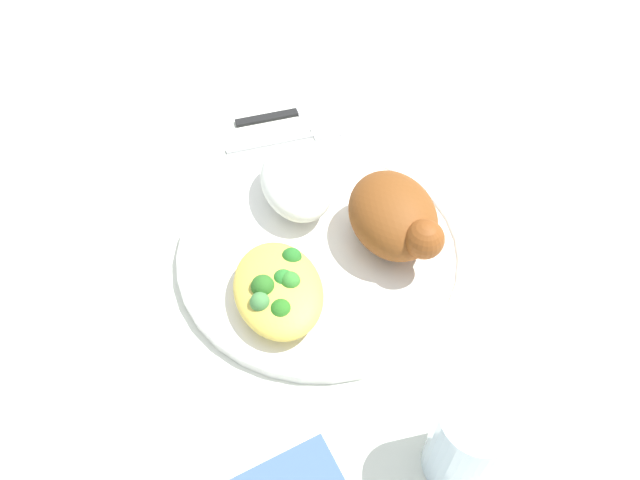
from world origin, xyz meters
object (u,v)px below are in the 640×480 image
(roasted_chicken, at_px, (395,217))
(knife, at_px, (296,112))
(mac_cheese_with_broccoli, at_px, (278,289))
(plate, at_px, (320,250))
(fork, at_px, (291,138))
(rice_pile, at_px, (297,182))
(water_glass, at_px, (467,442))

(roasted_chicken, bearing_deg, knife, -170.05)
(roasted_chicken, relative_size, mac_cheese_with_broccoli, 1.08)
(plate, distance_m, roasted_chicken, 0.08)
(plate, relative_size, fork, 2.05)
(roasted_chicken, height_order, rice_pile, roasted_chicken)
(rice_pile, xyz_separation_m, mac_cheese_with_broccoli, (0.12, -0.05, -0.01))
(roasted_chicken, height_order, mac_cheese_with_broccoli, roasted_chicken)
(rice_pile, xyz_separation_m, fork, (-0.11, 0.02, -0.03))
(roasted_chicken, bearing_deg, mac_cheese_with_broccoli, -72.45)
(plate, xyz_separation_m, fork, (-0.18, 0.01, -0.00))
(plate, relative_size, roasted_chicken, 2.41)
(rice_pile, height_order, mac_cheese_with_broccoli, rice_pile)
(mac_cheese_with_broccoli, relative_size, water_glass, 1.21)
(water_glass, bearing_deg, knife, -178.10)
(mac_cheese_with_broccoli, bearing_deg, fork, 163.41)
(plate, relative_size, mac_cheese_with_broccoli, 2.60)
(plate, height_order, water_glass, water_glass)
(fork, bearing_deg, plate, -4.48)
(fork, bearing_deg, roasted_chicken, 17.63)
(plate, relative_size, rice_pile, 2.65)
(knife, bearing_deg, water_glass, 1.90)
(knife, relative_size, water_glass, 2.05)
(rice_pile, bearing_deg, plate, 4.05)
(plate, bearing_deg, fork, 175.52)
(mac_cheese_with_broccoli, height_order, water_glass, water_glass)
(fork, height_order, water_glass, water_glass)
(mac_cheese_with_broccoli, distance_m, water_glass, 0.21)
(rice_pile, bearing_deg, roasted_chicken, 44.00)
(rice_pile, height_order, water_glass, water_glass)
(water_glass, bearing_deg, rice_pile, -170.15)
(fork, bearing_deg, rice_pile, -10.22)
(knife, bearing_deg, rice_pile, -13.90)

